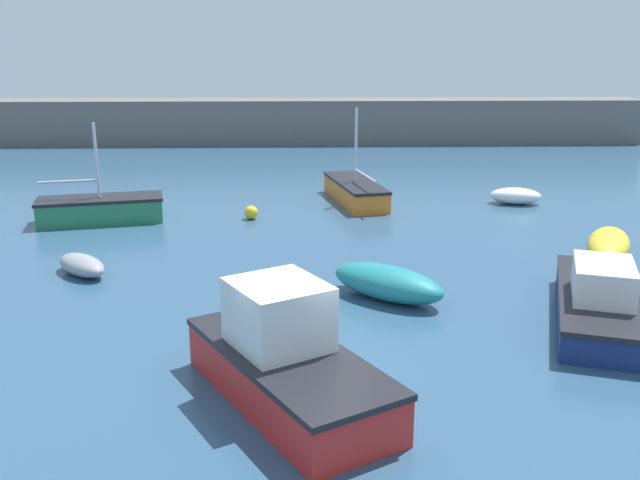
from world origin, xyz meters
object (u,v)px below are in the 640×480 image
Objects in this scene: rowboat_blue_near at (388,283)px; mooring_buoy_yellow at (251,212)px; rowboat_white_midwater at (609,244)px; cabin_cruiser_white at (286,360)px; sailboat_twin_hulled at (101,209)px; sailboat_short_mast at (355,191)px; dinghy_near_pier at (516,196)px; fishing_dinghy_green at (82,265)px; motorboat_with_cabin at (600,300)px.

mooring_buoy_yellow is (-4.16, 8.69, -0.18)m from rowboat_blue_near.
rowboat_white_midwater is 1.09× the size of rowboat_blue_near.
sailboat_twin_hulled is at bearing 177.45° from cabin_cruiser_white.
sailboat_short_mast is 6.64m from dinghy_near_pier.
cabin_cruiser_white is at bearing 159.08° from sailboat_short_mast.
rowboat_white_midwater is at bearing -128.37° from fishing_dinghy_green.
mooring_buoy_yellow is at bearing 111.82° from sailboat_short_mast.
rowboat_white_midwater is at bearing -6.21° from motorboat_with_cabin.
sailboat_twin_hulled is 5.61m from mooring_buoy_yellow.
motorboat_with_cabin is at bearing -47.12° from sailboat_twin_hulled.
cabin_cruiser_white is (-9.97, -8.91, 0.40)m from rowboat_white_midwater.
motorboat_with_cabin is at bearing -49.08° from mooring_buoy_yellow.
fishing_dinghy_green is (-6.08, 7.59, -0.51)m from cabin_cruiser_white.
rowboat_blue_near is 0.71× the size of sailboat_twin_hulled.
motorboat_with_cabin is 17.88m from sailboat_twin_hulled.
rowboat_blue_near is 8.93m from fishing_dinghy_green.
motorboat_with_cabin reaches higher than dinghy_near_pier.
cabin_cruiser_white is 2.53× the size of fishing_dinghy_green.
rowboat_blue_near is at bearing 124.45° from cabin_cruiser_white.
rowboat_white_midwater is 7.12× the size of mooring_buoy_yellow.
sailboat_short_mast reaches higher than mooring_buoy_yellow.
fishing_dinghy_green is at bearing -153.77° from rowboat_blue_near.
sailboat_short_mast is 11.51m from rowboat_blue_near.
rowboat_blue_near is at bearing 167.70° from sailboat_short_mast.
cabin_cruiser_white is 1.13× the size of sailboat_twin_hulled.
cabin_cruiser_white reaches higher than rowboat_white_midwater.
sailboat_short_mast is at bearing -86.07° from fishing_dinghy_green.
sailboat_twin_hulled is at bearing -159.33° from dinghy_near_pier.
rowboat_white_midwater is 8.19m from rowboat_blue_near.
sailboat_short_mast is (2.60, 16.89, -0.34)m from cabin_cruiser_white.
fishing_dinghy_green is at bearing 92.47° from motorboat_with_cabin.
sailboat_short_mast is 10.00× the size of mooring_buoy_yellow.
mooring_buoy_yellow is at bearing 156.44° from cabin_cruiser_white.
rowboat_white_midwater is 16.10m from fishing_dinghy_green.
fishing_dinghy_green is (-16.04, -1.32, -0.11)m from rowboat_white_midwater.
sailboat_twin_hulled is at bearing -33.01° from fishing_dinghy_green.
cabin_cruiser_white is at bearing -107.48° from dinghy_near_pier.
dinghy_near_pier is (6.62, -0.54, -0.12)m from sailboat_short_mast.
mooring_buoy_yellow is at bearing -88.54° from rowboat_white_midwater.
sailboat_twin_hulled is (-14.67, 10.23, -0.08)m from motorboat_with_cabin.
rowboat_white_midwater is 7.48m from dinghy_near_pier.
sailboat_short_mast is 1.08× the size of sailboat_twin_hulled.
cabin_cruiser_white reaches higher than mooring_buoy_yellow.
dinghy_near_pier is 16.59m from sailboat_twin_hulled.
cabin_cruiser_white is 15.59m from sailboat_twin_hulled.
sailboat_short_mast is 14.16m from motorboat_with_cabin.
dinghy_near_pier is 1.05× the size of fishing_dinghy_green.
sailboat_twin_hulled is (-17.15, 4.92, 0.08)m from rowboat_white_midwater.
rowboat_white_midwater is at bearing 101.80° from cabin_cruiser_white.
dinghy_near_pier is 4.34× the size of mooring_buoy_yellow.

